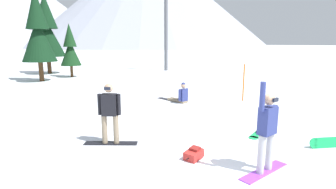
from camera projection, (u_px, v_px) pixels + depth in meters
The scene contains 12 objects.
ground_plane at pixel (226, 170), 5.93m from camera, with size 800.00×800.00×0.00m, color white.
snowboarder_foreground at pixel (267, 130), 5.65m from camera, with size 1.48×0.64×2.01m.
snowboarder_midground at pixel (110, 113), 7.31m from camera, with size 1.46×0.87×1.70m.
snowboarder_background at pixel (181, 95), 12.67m from camera, with size 1.02×1.79×0.98m.
loose_snowboard_far_spare at pixel (261, 131), 8.50m from camera, with size 1.68×1.13×0.09m.
backpack_red at pixel (194, 154), 6.44m from camera, with size 0.55×0.49×0.30m.
trail_marker_pole at pixel (244, 83), 12.93m from camera, with size 0.06×0.06×1.79m, color orange.
pine_tree_short at pixel (38, 32), 19.21m from camera, with size 2.40×2.40×6.61m.
pine_tree_twin at pixel (70, 48), 21.93m from camera, with size 1.66×1.66×4.38m.
pine_tree_tall at pixel (46, 31), 24.24m from camera, with size 3.09×3.09×7.18m.
ski_lift_tower at pixel (166, 23), 27.01m from camera, with size 3.06×0.36×8.38m.
peak_central_summit at pixel (183, 22), 281.14m from camera, with size 111.21×111.21×47.77m.
Camera 1 is at (-3.40, -4.52, 2.75)m, focal length 28.60 mm.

